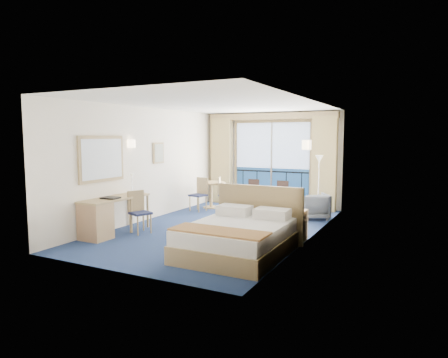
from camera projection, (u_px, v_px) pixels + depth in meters
floor at (220, 228)px, 8.81m from camera, size 6.50×6.50×0.00m
room_walls at (220, 147)px, 8.63m from camera, size 4.04×6.54×2.72m
balcony_door at (271, 167)px, 11.55m from camera, size 2.36×0.03×2.52m
curtain_left at (222, 161)px, 12.10m from camera, size 0.65×0.22×2.55m
curtain_right at (324, 164)px, 10.70m from camera, size 0.65×0.22×2.55m
pelmet at (271, 116)px, 11.29m from camera, size 3.80×0.25×0.18m
mirror at (102, 159)px, 8.21m from camera, size 0.05×1.25×0.95m
wall_print at (159, 153)px, 9.93m from camera, size 0.04×0.42×0.52m
sconce_left at (131, 144)px, 8.96m from camera, size 0.18×0.18×0.18m
sconce_right at (307, 145)px, 7.61m from camera, size 0.18×0.18×0.18m
bed at (239, 237)px, 6.81m from camera, size 1.72×2.05×1.08m
nightstand at (294, 225)px, 7.74m from camera, size 0.45×0.43×0.60m
phone at (295, 208)px, 7.67m from camera, size 0.20×0.18×0.07m
armchair at (313, 206)px, 9.76m from camera, size 0.93×0.94×0.63m
floor_lamp at (319, 170)px, 9.99m from camera, size 0.21×0.21×1.54m
desk at (100, 217)px, 7.89m from camera, size 0.56×1.62×0.76m
desk_chair at (139, 209)px, 8.34m from camera, size 0.50×0.49×0.88m
folder at (111, 198)px, 8.06m from camera, size 0.36×0.27×0.03m
desk_lamp at (132, 179)px, 8.80m from camera, size 0.11×0.11×0.42m
round_table at (211, 188)px, 11.23m from camera, size 0.81×0.81×0.73m
table_chair_a at (223, 192)px, 10.85m from camera, size 0.51×0.51×0.91m
table_chair_b at (200, 192)px, 10.82m from camera, size 0.45×0.46×0.90m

